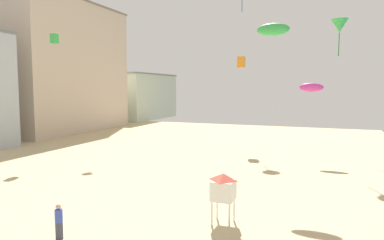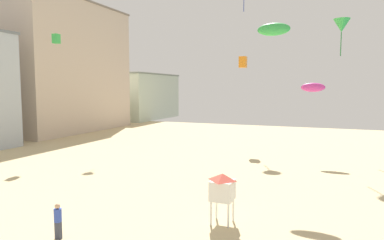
% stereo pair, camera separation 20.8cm
% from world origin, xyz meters
% --- Properties ---
extents(boardwalk_hotel_mid, '(11.75, 22.06, 20.05)m').
position_xyz_m(boardwalk_hotel_mid, '(-28.13, 40.94, 10.03)').
color(boardwalk_hotel_mid, '#C6B29E').
rests_on(boardwalk_hotel_mid, ground).
extents(boardwalk_hotel_far, '(11.13, 19.05, 10.00)m').
position_xyz_m(boardwalk_hotel_far, '(-28.13, 64.80, 5.00)').
color(boardwalk_hotel_far, '#B7C6B2').
rests_on(boardwalk_hotel_far, ground).
extents(kite_flyer, '(0.34, 0.34, 1.64)m').
position_xyz_m(kite_flyer, '(0.72, 9.28, 0.92)').
color(kite_flyer, '#383D4C').
rests_on(kite_flyer, ground).
extents(lifeguard_stand, '(1.10, 1.10, 2.55)m').
position_xyz_m(lifeguard_stand, '(7.04, 13.82, 1.84)').
color(lifeguard_stand, white).
rests_on(lifeguard_stand, ground).
extents(kite_green_parafoil, '(2.25, 0.63, 0.88)m').
position_xyz_m(kite_green_parafoil, '(8.09, 22.16, 10.84)').
color(kite_green_parafoil, green).
extents(kite_green_box, '(0.60, 0.60, 0.94)m').
position_xyz_m(kite_green_box, '(-13.75, 24.83, 11.73)').
color(kite_green_box, green).
extents(kite_magenta_parafoil, '(2.21, 0.61, 0.86)m').
position_xyz_m(kite_magenta_parafoil, '(10.31, 32.33, 6.88)').
color(kite_magenta_parafoil, '#DB3D9E').
extents(kite_orange_box, '(0.80, 0.80, 1.26)m').
position_xyz_m(kite_orange_box, '(2.47, 36.46, 9.77)').
color(kite_orange_box, orange).
extents(kite_green_delta, '(1.68, 1.68, 3.82)m').
position_xyz_m(kite_green_delta, '(12.70, 37.22, 13.29)').
color(kite_green_delta, green).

